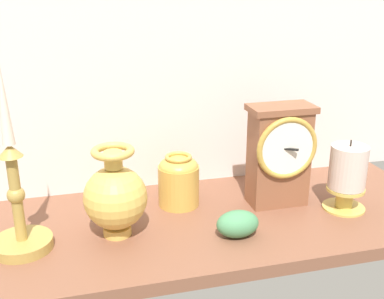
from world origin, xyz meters
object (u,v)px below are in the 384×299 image
at_px(brass_vase_bulbous, 115,196).
at_px(pillar_candle_front, 347,175).
at_px(candlestick_tall_left, 17,202).
at_px(brass_vase_jar, 179,179).
at_px(mantel_clock, 280,154).

xyz_separation_m(brass_vase_bulbous, pillar_candle_front, (0.44, -0.01, -0.00)).
bearing_deg(pillar_candle_front, brass_vase_bulbous, 178.47).
height_order(candlestick_tall_left, brass_vase_bulbous, candlestick_tall_left).
relative_size(brass_vase_jar, pillar_candle_front, 0.74).
relative_size(mantel_clock, brass_vase_jar, 1.92).
bearing_deg(brass_vase_bulbous, brass_vase_jar, 33.70).
bearing_deg(candlestick_tall_left, brass_vase_jar, 18.22).
height_order(mantel_clock, brass_vase_bulbous, mantel_clock).
distance_m(candlestick_tall_left, brass_vase_bulbous, 0.16).
bearing_deg(candlestick_tall_left, pillar_candle_front, -0.41).
relative_size(candlestick_tall_left, brass_vase_bulbous, 2.09).
xyz_separation_m(brass_vase_jar, pillar_candle_front, (0.31, -0.10, 0.02)).
relative_size(mantel_clock, candlestick_tall_left, 0.59).
bearing_deg(brass_vase_bulbous, mantel_clock, 7.52).
distance_m(mantel_clock, candlestick_tall_left, 0.49).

